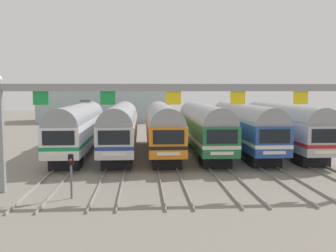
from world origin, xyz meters
The scene contains 11 objects.
ground_plane centered at (0.00, 0.00, 0.00)m, with size 160.00×160.00×0.00m, color gray.
track_bed centered at (0.00, 17.00, 0.07)m, with size 21.15×70.00×0.15m.
commuter_train_white centered at (-9.82, 0.00, 2.69)m, with size 2.88×18.06×5.05m.
commuter_train_silver centered at (-5.89, -0.01, 2.69)m, with size 2.88×18.06×4.77m.
commuter_train_orange centered at (-1.96, -0.01, 2.69)m, with size 2.88×18.06×4.77m.
commuter_train_green centered at (1.96, -0.01, 2.69)m, with size 2.88×18.06×4.77m.
commuter_train_blue centered at (5.89, -0.01, 2.69)m, with size 2.88×18.06×4.77m.
commuter_train_stainless centered at (9.82, -0.01, 2.69)m, with size 2.88×18.06×4.77m.
catenary_gantry centered at (0.00, -13.50, 5.33)m, with size 24.89×0.44×6.97m.
yard_signal_mast centered at (-7.86, -15.14, 1.81)m, with size 0.28×0.35×2.58m.
maintenance_building centered at (-11.09, 40.02, 3.28)m, with size 24.33×10.00×6.57m, color #9EB2B7.
Camera 1 is at (-3.84, -37.02, 6.13)m, focal length 41.81 mm.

